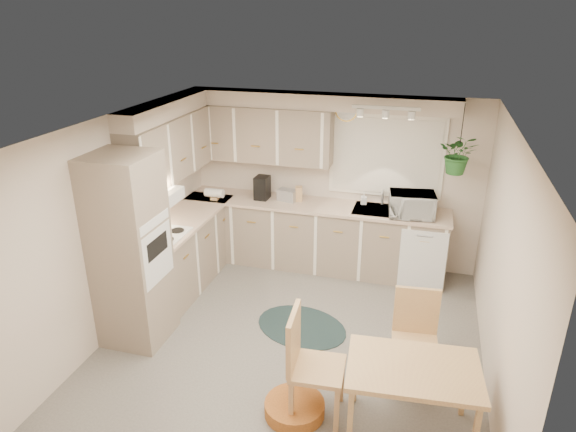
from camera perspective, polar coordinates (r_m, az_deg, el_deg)
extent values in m
plane|color=slate|center=(5.86, 0.57, -13.61)|extent=(4.20, 4.20, 0.00)
plane|color=white|center=(4.85, 0.68, 10.00)|extent=(4.20, 4.20, 0.00)
cube|color=beige|center=(7.15, 5.04, 4.00)|extent=(4.00, 0.04, 2.40)
cube|color=beige|center=(3.56, -8.67, -16.90)|extent=(4.00, 0.04, 2.40)
cube|color=beige|center=(6.03, -18.04, -0.59)|extent=(0.04, 4.20, 2.40)
cube|color=beige|center=(5.15, 22.71, -5.27)|extent=(0.04, 4.20, 2.40)
cube|color=gray|center=(6.87, -11.29, -3.90)|extent=(0.60, 1.85, 0.90)
cube|color=gray|center=(7.19, 2.81, -2.27)|extent=(3.60, 0.60, 0.90)
cube|color=#C4A98F|center=(6.68, -11.51, -0.29)|extent=(0.64, 1.89, 0.04)
cube|color=#C4A98F|center=(7.00, 2.86, 1.20)|extent=(3.64, 0.64, 0.04)
cube|color=gray|center=(5.64, -17.13, -3.77)|extent=(0.65, 0.65, 2.10)
cube|color=silver|center=(5.48, -14.29, -4.23)|extent=(0.02, 0.56, 0.58)
cube|color=gray|center=(6.56, -12.69, 7.56)|extent=(0.35, 2.00, 0.75)
cube|color=gray|center=(7.06, -3.16, 9.09)|extent=(2.00, 0.35, 0.75)
cube|color=beige|center=(6.48, -13.24, 11.63)|extent=(0.30, 2.00, 0.20)
cube|color=beige|center=(6.78, 3.40, 12.63)|extent=(3.60, 0.30, 0.20)
cube|color=silver|center=(6.20, -13.80, -2.05)|extent=(0.52, 0.58, 0.02)
cube|color=silver|center=(6.05, -14.36, 1.91)|extent=(0.40, 0.60, 0.14)
cube|color=white|center=(6.92, 10.83, 6.52)|extent=(1.40, 0.02, 1.00)
cube|color=white|center=(6.93, 10.84, 6.54)|extent=(1.50, 0.02, 1.10)
cube|color=#A0A2A8|center=(6.89, 10.19, 0.33)|extent=(0.70, 0.48, 0.10)
cube|color=silver|center=(6.78, 14.69, -4.87)|extent=(0.58, 0.02, 0.83)
cube|color=silver|center=(6.25, 10.83, 11.73)|extent=(0.80, 0.04, 0.04)
cylinder|color=#E9BA52|center=(6.85, 6.52, 11.61)|extent=(0.30, 0.03, 0.30)
cube|color=tan|center=(4.73, 13.44, -19.27)|extent=(1.15, 0.81, 0.68)
cube|color=tan|center=(4.68, 3.35, -16.29)|extent=(0.52, 0.52, 1.03)
cube|color=tan|center=(5.14, 13.95, -13.56)|extent=(0.49, 0.49, 0.96)
ellipsoid|color=black|center=(6.06, 1.52, -12.18)|extent=(1.28, 1.11, 0.01)
cylinder|color=#B65F24|center=(4.96, 0.73, -20.56)|extent=(0.72, 0.72, 0.13)
imported|color=silver|center=(6.69, 13.61, 1.51)|extent=(0.60, 0.39, 0.38)
imported|color=silver|center=(7.02, 8.39, 1.57)|extent=(0.11, 0.18, 0.08)
imported|color=#255C25|center=(6.51, 18.39, 6.09)|extent=(0.49, 0.53, 0.38)
cube|color=black|center=(7.13, -2.88, 3.17)|extent=(0.19, 0.23, 0.32)
cube|color=#A0A2A8|center=(7.08, -0.08, 2.34)|extent=(0.29, 0.21, 0.16)
cube|color=tan|center=(7.06, 1.21, 2.49)|extent=(0.11, 0.11, 0.21)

